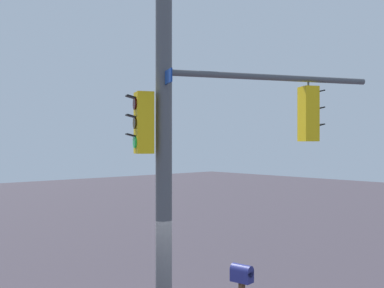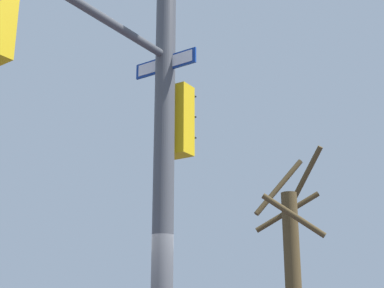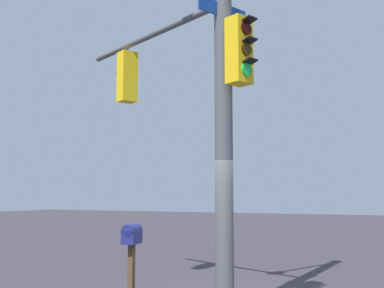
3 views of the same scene
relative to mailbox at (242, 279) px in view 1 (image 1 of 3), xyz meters
name	(u,v)px [view 1 (image 1 of 3)]	position (x,y,z in m)	size (l,w,h in m)	color
main_signal_pole_assembly	(182,91)	(-1.49, 0.14, 3.75)	(4.61, 4.44, 9.34)	#4C4F54
mailbox	(242,279)	(0.00, 0.00, 0.00)	(0.31, 0.47, 1.41)	#4C3823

